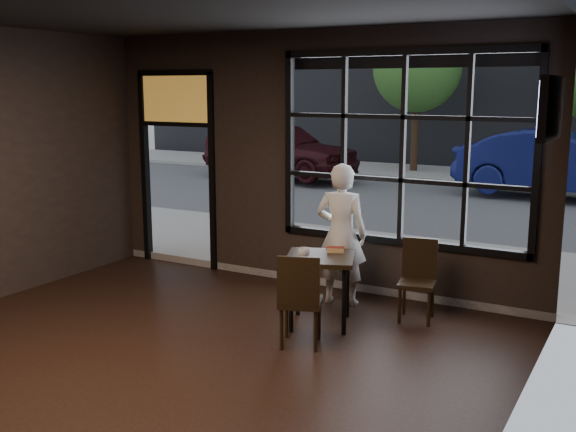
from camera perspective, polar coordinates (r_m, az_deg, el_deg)
The scene contains 15 objects.
floor at distance 6.08m, azimuth -13.96°, elevation -13.94°, with size 6.00×7.00×0.02m, color black.
wall_right at distance 4.16m, azimuth 16.72°, elevation -2.19°, with size 0.04×7.00×3.20m, color black.
window_frame at distance 7.96m, azimuth 9.68°, elevation 5.61°, with size 3.06×0.12×2.28m, color black.
stained_transom at distance 9.55m, azimuth -9.47°, elevation 9.78°, with size 1.20×0.06×0.70m, color orange.
street_asphalt at distance 28.35m, azimuth 21.36°, elevation 5.01°, with size 60.00×41.00×0.04m, color #545456.
cafe_table at distance 7.22m, azimuth 2.73°, elevation -6.28°, with size 0.70×0.70×0.76m, color black.
chair_near at distance 6.63m, azimuth 1.08°, elevation -7.02°, with size 0.41×0.41×0.94m, color black.
chair_window at distance 7.45m, azimuth 10.87°, elevation -5.44°, with size 0.38×0.38×0.88m, color black.
man at distance 7.83m, azimuth 4.53°, elevation -1.55°, with size 0.60×0.40×1.66m, color silver.
hotdog at distance 7.25m, azimuth 4.03°, elevation -2.87°, with size 0.20×0.08×0.06m, color tan, non-canonical shape.
cup at distance 7.04m, azimuth 1.38°, elevation -3.11°, with size 0.12×0.12×0.10m, color silver.
tv at distance 6.58m, azimuth 21.40°, elevation 8.52°, with size 0.11×0.98×0.57m, color black.
navy_car at distance 16.29m, azimuth 21.92°, elevation 4.18°, with size 1.55×4.45×1.47m, color #0E144A.
maroon_car at distance 18.45m, azimuth -0.73°, elevation 5.75°, with size 1.80×4.46×1.52m, color black.
tree_left at distance 19.99m, azimuth 10.86°, elevation 12.17°, with size 2.52×2.52×4.30m.
Camera 1 is at (3.85, -3.97, 2.51)m, focal length 42.00 mm.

